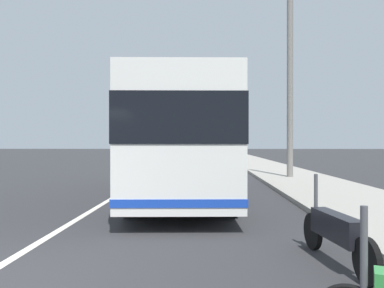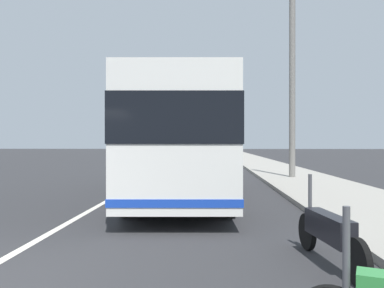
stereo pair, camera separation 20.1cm
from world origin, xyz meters
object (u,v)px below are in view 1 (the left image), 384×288
(car_side_street, at_px, (154,152))
(utility_pole, at_px, (290,90))
(coach_bus, at_px, (182,139))
(motorcycle_by_tree, at_px, (336,232))
(car_ahead_same_lane, at_px, (198,152))
(car_oncoming, at_px, (203,151))
(car_behind_bus, at_px, (193,153))

(car_side_street, distance_m, utility_pole, 27.96)
(coach_bus, distance_m, motorcycle_by_tree, 7.52)
(coach_bus, distance_m, car_ahead_same_lane, 33.21)
(motorcycle_by_tree, distance_m, car_oncoming, 46.70)
(coach_bus, relative_size, car_oncoming, 2.30)
(car_behind_bus, distance_m, car_oncoming, 13.67)
(car_side_street, relative_size, car_behind_bus, 0.88)
(car_oncoming, relative_size, car_ahead_same_lane, 1.04)
(car_oncoming, distance_m, car_ahead_same_lane, 6.58)
(car_side_street, distance_m, car_oncoming, 9.51)
(car_side_street, bearing_deg, car_oncoming, 145.64)
(motorcycle_by_tree, xyz_separation_m, car_oncoming, (46.66, 2.00, 0.24))
(motorcycle_by_tree, relative_size, car_side_street, 0.55)
(car_ahead_same_lane, bearing_deg, utility_pole, -171.19)
(motorcycle_by_tree, relative_size, car_oncoming, 0.49)
(car_side_street, bearing_deg, utility_pole, 22.17)
(motorcycle_by_tree, relative_size, utility_pole, 0.26)
(car_oncoming, bearing_deg, utility_pole, -169.16)
(car_behind_bus, height_order, car_ahead_same_lane, car_behind_bus)
(coach_bus, height_order, car_behind_bus, coach_bus)
(car_side_street, relative_size, car_ahead_same_lane, 0.93)
(coach_bus, height_order, utility_pole, utility_pole)
(motorcycle_by_tree, xyz_separation_m, car_behind_bus, (33.03, 2.98, 0.23))
(car_ahead_same_lane, bearing_deg, coach_bus, 178.78)
(car_oncoming, height_order, utility_pole, utility_pole)
(coach_bus, xyz_separation_m, car_behind_bus, (26.11, 0.39, -1.19))
(car_ahead_same_lane, xyz_separation_m, utility_pole, (-27.09, -4.76, 3.58))
(coach_bus, height_order, motorcycle_by_tree, coach_bus)
(car_behind_bus, relative_size, car_ahead_same_lane, 1.06)
(motorcycle_by_tree, bearing_deg, car_ahead_same_lane, -3.52)
(car_oncoming, bearing_deg, car_side_street, 147.83)
(car_side_street, height_order, car_behind_bus, car_side_street)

